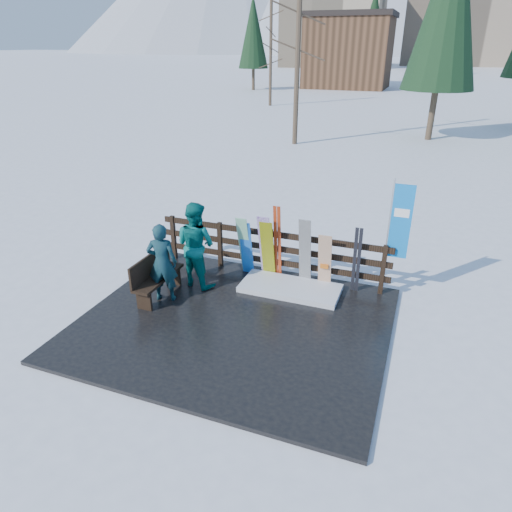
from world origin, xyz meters
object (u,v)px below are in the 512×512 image
at_px(snowboard_4, 305,252).
at_px(person_back, 196,244).
at_px(snowboard_2, 268,250).
at_px(person_front, 162,263).
at_px(bench, 155,274).
at_px(rental_flag, 397,226).
at_px(snowboard_5, 325,261).
at_px(snowboard_0, 246,248).
at_px(snowboard_1, 244,246).
at_px(snowboard_3, 265,247).

bearing_deg(snowboard_4, person_back, -160.59).
relative_size(snowboard_2, person_front, 0.87).
height_order(bench, rental_flag, rental_flag).
xyz_separation_m(bench, snowboard_4, (2.89, 1.62, 0.30)).
relative_size(snowboard_4, snowboard_5, 1.22).
bearing_deg(person_back, rental_flag, -151.67).
distance_m(snowboard_4, person_front, 3.13).
bearing_deg(bench, snowboard_0, 47.68).
height_order(snowboard_1, snowboard_3, snowboard_3).
bearing_deg(person_front, rental_flag, -174.72).
bearing_deg(rental_flag, snowboard_0, -175.30).
bearing_deg(rental_flag, person_front, -156.59).
bearing_deg(snowboard_2, rental_flag, 5.59).
height_order(bench, person_back, person_back).
distance_m(snowboard_1, snowboard_5, 1.92).
relative_size(rental_flag, person_back, 1.32).
xyz_separation_m(snowboard_0, snowboard_4, (1.41, -0.00, 0.13)).
height_order(snowboard_2, person_back, person_back).
xyz_separation_m(snowboard_1, person_front, (-1.18, -1.69, 0.12)).
relative_size(snowboard_2, rental_flag, 0.58).
relative_size(snowboard_0, snowboard_3, 0.86).
bearing_deg(snowboard_3, rental_flag, 5.48).
xyz_separation_m(bench, snowboard_5, (3.35, 1.62, 0.15)).
height_order(bench, person_front, person_front).
xyz_separation_m(snowboard_1, person_back, (-0.84, -0.81, 0.23)).
height_order(snowboard_2, snowboard_4, snowboard_4).
bearing_deg(person_front, snowboard_4, -165.58).
distance_m(rental_flag, person_front, 4.98).
height_order(snowboard_0, person_front, person_front).
height_order(snowboard_1, person_back, person_back).
xyz_separation_m(snowboard_3, snowboard_5, (1.40, 0.00, -0.13)).
bearing_deg(rental_flag, snowboard_2, -174.41).
xyz_separation_m(snowboard_0, rental_flag, (3.29, 0.27, 0.91)).
relative_size(snowboard_0, snowboard_1, 0.91).
bearing_deg(rental_flag, snowboard_1, -175.37).
bearing_deg(snowboard_4, rental_flag, 8.19).
relative_size(snowboard_0, snowboard_2, 0.93).
distance_m(bench, person_front, 0.44).
bearing_deg(person_back, snowboard_3, -135.43).
relative_size(snowboard_0, rental_flag, 0.54).
height_order(bench, snowboard_0, snowboard_0).
xyz_separation_m(bench, person_back, (0.59, 0.81, 0.47)).
xyz_separation_m(snowboard_0, person_back, (-0.89, -0.81, 0.29)).
bearing_deg(snowboard_2, person_front, -136.23).
xyz_separation_m(snowboard_4, rental_flag, (1.88, 0.27, 0.79)).
distance_m(snowboard_0, person_back, 1.24).
bearing_deg(snowboard_5, person_front, -151.48).
relative_size(snowboard_3, rental_flag, 0.63).
bearing_deg(snowboard_5, person_back, -163.64).
height_order(snowboard_0, snowboard_5, snowboard_0).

